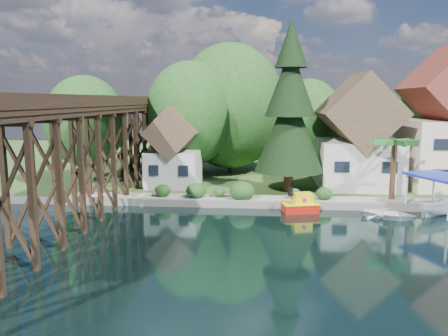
{
  "coord_description": "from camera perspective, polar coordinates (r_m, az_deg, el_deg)",
  "views": [
    {
      "loc": [
        -2.52,
        -27.65,
        8.98
      ],
      "look_at": [
        -5.3,
        6.0,
        3.67
      ],
      "focal_mm": 35.0,
      "sensor_mm": 36.0,
      "label": 1
    }
  ],
  "objects": [
    {
      "name": "palm_tree",
      "position": [
        39.44,
        21.39,
        2.96
      ],
      "size": [
        3.96,
        3.96,
        5.5
      ],
      "color": "#382314",
      "rests_on": "bank"
    },
    {
      "name": "house_left",
      "position": [
        44.84,
        17.0,
        3.63
      ],
      "size": [
        7.64,
        8.64,
        11.02
      ],
      "color": "beige",
      "rests_on": "bank"
    },
    {
      "name": "trestle_bridge",
      "position": [
        35.66,
        -17.53,
        2.67
      ],
      "size": [
        4.12,
        44.18,
        9.3
      ],
      "color": "black",
      "rests_on": "ground"
    },
    {
      "name": "bank",
      "position": [
        62.31,
        6.99,
        0.81
      ],
      "size": [
        140.0,
        52.0,
        0.5
      ],
      "primitive_type": "cube",
      "color": "#2F471C",
      "rests_on": "ground"
    },
    {
      "name": "conifer",
      "position": [
        40.43,
        8.6,
        7.48
      ],
      "size": [
        6.35,
        6.35,
        15.63
      ],
      "color": "#382314",
      "rests_on": "bank"
    },
    {
      "name": "tugboat",
      "position": [
        35.75,
        9.97,
        -4.73
      ],
      "size": [
        3.13,
        2.15,
        2.07
      ],
      "color": "#AC150B",
      "rests_on": "ground"
    },
    {
      "name": "seawall",
      "position": [
        37.26,
        14.72,
        -4.82
      ],
      "size": [
        60.0,
        0.4,
        0.62
      ],
      "primitive_type": "cube",
      "color": "slate",
      "rests_on": "ground"
    },
    {
      "name": "boat_canopy",
      "position": [
        37.84,
        26.45,
        -3.62
      ],
      "size": [
        5.11,
        5.91,
        3.19
      ],
      "color": "white",
      "rests_on": "ground"
    },
    {
      "name": "shed",
      "position": [
        43.3,
        -6.61,
        2.03
      ],
      "size": [
        5.09,
        5.4,
        7.85
      ],
      "color": "beige",
      "rests_on": "bank"
    },
    {
      "name": "shrubs",
      "position": [
        37.76,
        1.47,
        -2.91
      ],
      "size": [
        15.76,
        2.47,
        1.7
      ],
      "color": "#194017",
      "rests_on": "bank"
    },
    {
      "name": "bg_trees",
      "position": [
        49.05,
        8.9,
        6.84
      ],
      "size": [
        49.9,
        13.3,
        10.57
      ],
      "color": "#382314",
      "rests_on": "bank"
    },
    {
      "name": "ground",
      "position": [
        29.18,
        9.57,
        -9.12
      ],
      "size": [
        140.0,
        140.0,
        0.0
      ],
      "primitive_type": "plane",
      "color": "black",
      "rests_on": "ground"
    },
    {
      "name": "boat_white_a",
      "position": [
        35.87,
        20.68,
        -5.49
      ],
      "size": [
        4.71,
        4.16,
        0.81
      ],
      "primitive_type": "imported",
      "rotation": [
        0.0,
        0.0,
        1.14
      ],
      "color": "white",
      "rests_on": "ground"
    },
    {
      "name": "promenade",
      "position": [
        38.85,
        17.32,
        -4.05
      ],
      "size": [
        50.0,
        2.6,
        0.06
      ],
      "primitive_type": "cube",
      "color": "gray",
      "rests_on": "bank"
    }
  ]
}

